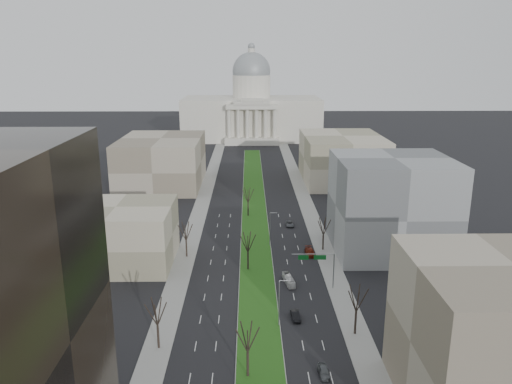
{
  "coord_description": "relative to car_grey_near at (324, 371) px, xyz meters",
  "views": [
    {
      "loc": [
        -1.71,
        -27.16,
        48.36
      ],
      "look_at": [
        0.33,
        111.36,
        10.17
      ],
      "focal_mm": 35.0,
      "sensor_mm": 36.0,
      "label": 1
    }
  ],
  "objects": [
    {
      "name": "building_beige_left",
      "position": [
        -42.89,
        44.76,
        6.31
      ],
      "size": [
        26.0,
        22.0,
        14.0
      ],
      "primitive_type": "cube",
      "color": "gray",
      "rests_on": "ground"
    },
    {
      "name": "building_tan_right",
      "position": [
        23.11,
        -8.24,
        10.31
      ],
      "size": [
        26.0,
        24.0,
        22.0
      ],
      "primitive_type": "cube",
      "color": "gray",
      "rests_on": "ground"
    },
    {
      "name": "sidewalk_right",
      "position": [
        7.61,
        54.76,
        -0.61
      ],
      "size": [
        5.0,
        330.0,
        0.15
      ],
      "primitive_type": "cube",
      "color": "gray",
      "rests_on": "ground"
    },
    {
      "name": "median",
      "position": [
        -9.89,
        78.74,
        -0.58
      ],
      "size": [
        8.0,
        222.03,
        0.2
      ],
      "color": "#999993",
      "rests_on": "ground"
    },
    {
      "name": "box_van",
      "position": [
        -2.95,
        32.3,
        0.2
      ],
      "size": [
        2.53,
        6.53,
        1.77
      ],
      "primitive_type": "imported",
      "rotation": [
        0.0,
        0.0,
        0.17
      ],
      "color": "white",
      "rests_on": "ground"
    },
    {
      "name": "tree_left_far",
      "position": [
        -27.09,
        47.76,
        6.16
      ],
      "size": [
        5.28,
        5.28,
        9.5
      ],
      "color": "black",
      "rests_on": "ground"
    },
    {
      "name": "tree_median_a",
      "position": [
        -11.89,
        -0.24,
        6.31
      ],
      "size": [
        5.4,
        5.4,
        9.72
      ],
      "color": "black",
      "rests_on": "ground"
    },
    {
      "name": "car_black",
      "position": [
        -2.88,
        17.26,
        0.01
      ],
      "size": [
        1.83,
        4.34,
        1.39
      ],
      "primitive_type": "imported",
      "rotation": [
        0.0,
        0.0,
        0.09
      ],
      "color": "black",
      "rests_on": "ground"
    },
    {
      "name": "building_far_left",
      "position": [
        -44.89,
        119.76,
        8.31
      ],
      "size": [
        30.0,
        40.0,
        18.0
      ],
      "primitive_type": "cube",
      "color": "gray",
      "rests_on": "ground"
    },
    {
      "name": "streetlamp_median_c",
      "position": [
        -6.13,
        54.76,
        4.12
      ],
      "size": [
        1.9,
        0.2,
        9.16
      ],
      "color": "gray",
      "rests_on": "ground"
    },
    {
      "name": "building_far_right",
      "position": [
        25.11,
        124.76,
        8.31
      ],
      "size": [
        30.0,
        40.0,
        18.0
      ],
      "primitive_type": "cube",
      "color": "gray",
      "rests_on": "ground"
    },
    {
      "name": "car_red",
      "position": [
        3.61,
        48.52,
        0.08
      ],
      "size": [
        2.5,
        5.44,
        1.54
      ],
      "primitive_type": "imported",
      "rotation": [
        0.0,
        0.0,
        0.07
      ],
      "color": "maroon",
      "rests_on": "ground"
    },
    {
      "name": "tree_median_c",
      "position": [
        -11.89,
        79.76,
        6.31
      ],
      "size": [
        5.4,
        5.4,
        9.72
      ],
      "color": "black",
      "rests_on": "ground"
    },
    {
      "name": "capitol",
      "position": [
        -9.89,
        229.34,
        15.62
      ],
      "size": [
        80.0,
        46.0,
        55.0
      ],
      "color": "beige",
      "rests_on": "ground"
    },
    {
      "name": "streetlamp_median_b",
      "position": [
        -6.13,
        14.76,
        4.12
      ],
      "size": [
        1.9,
        0.2,
        9.16
      ],
      "color": "gray",
      "rests_on": "ground"
    },
    {
      "name": "sidewalk_left",
      "position": [
        -27.39,
        54.76,
        -0.61
      ],
      "size": [
        5.0,
        330.0,
        0.15
      ],
      "primitive_type": "cube",
      "color": "gray",
      "rests_on": "ground"
    },
    {
      "name": "ground",
      "position": [
        -9.89,
        79.76,
        -0.69
      ],
      "size": [
        600.0,
        600.0,
        0.0
      ],
      "primitive_type": "plane",
      "color": "black",
      "rests_on": "ground"
    },
    {
      "name": "car_grey_far",
      "position": [
        0.32,
        70.46,
        -0.04
      ],
      "size": [
        2.25,
        4.7,
        1.29
      ],
      "primitive_type": "imported",
      "rotation": [
        0.0,
        0.0,
        -0.02
      ],
      "color": "#52555A",
      "rests_on": "ground"
    },
    {
      "name": "car_grey_near",
      "position": [
        0.0,
        0.0,
        0.0
      ],
      "size": [
        1.85,
        4.12,
        1.37
      ],
      "primitive_type": "imported",
      "rotation": [
        0.0,
        0.0,
        0.06
      ],
      "color": "#4D5155",
      "rests_on": "ground"
    },
    {
      "name": "tree_median_b",
      "position": [
        -11.89,
        39.76,
        6.31
      ],
      "size": [
        5.4,
        5.4,
        9.72
      ],
      "color": "black",
      "rests_on": "ground"
    },
    {
      "name": "mast_arm_signs",
      "position": [
        3.6,
        29.78,
        5.42
      ],
      "size": [
        9.12,
        0.24,
        8.09
      ],
      "color": "gray",
      "rests_on": "ground"
    },
    {
      "name": "tree_right_mid",
      "position": [
        7.31,
        11.76,
        6.47
      ],
      "size": [
        5.52,
        5.52,
        9.94
      ],
      "color": "black",
      "rests_on": "ground"
    },
    {
      "name": "tree_left_mid",
      "position": [
        -27.09,
        7.76,
        6.31
      ],
      "size": [
        5.4,
        5.4,
        9.72
      ],
      "color": "black",
      "rests_on": "ground"
    },
    {
      "name": "tree_right_far",
      "position": [
        7.31,
        51.76,
        5.84
      ],
      "size": [
        5.04,
        5.04,
        9.07
      ],
      "color": "black",
      "rests_on": "ground"
    },
    {
      "name": "building_grey_right",
      "position": [
        24.11,
        51.76,
        11.31
      ],
      "size": [
        28.0,
        26.0,
        24.0
      ],
      "primitive_type": "cube",
      "color": "slate",
      "rests_on": "ground"
    }
  ]
}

